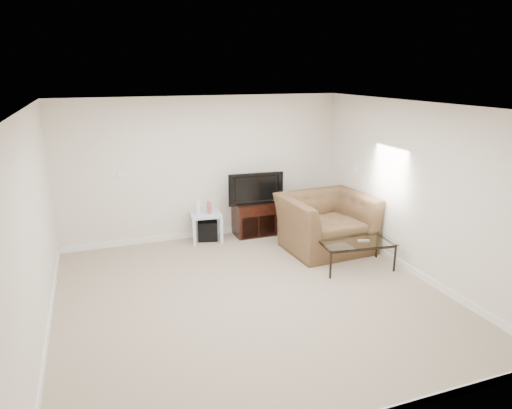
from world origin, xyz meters
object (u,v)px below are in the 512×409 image
object	(u,v)px
television	(254,187)
recliner	(326,214)
subwoofer	(208,230)
coffee_table	(355,254)
side_table	(206,226)
tv_stand	(254,218)

from	to	relation	value
television	recliner	xyz separation A→B (m)	(0.89, -1.05, -0.27)
subwoofer	recliner	world-z (taller)	recliner
subwoofer	coffee_table	size ratio (longest dim) A/B	0.31
television	subwoofer	size ratio (longest dim) A/B	2.73
side_table	subwoofer	bearing A→B (deg)	27.93
recliner	side_table	bearing A→B (deg)	145.38
recliner	coffee_table	distance (m)	0.94
tv_stand	coffee_table	xyz separation A→B (m)	(0.95, -1.93, -0.09)
television	recliner	size ratio (longest dim) A/B	0.66
tv_stand	television	world-z (taller)	television
side_table	subwoofer	size ratio (longest dim) A/B	1.54
television	recliner	world-z (taller)	recliner
television	tv_stand	bearing A→B (deg)	94.85
tv_stand	side_table	xyz separation A→B (m)	(-0.90, 0.00, -0.05)
tv_stand	recliner	bearing A→B (deg)	-51.15
television	subwoofer	world-z (taller)	television
television	side_table	world-z (taller)	television
tv_stand	side_table	world-z (taller)	tv_stand
tv_stand	subwoofer	world-z (taller)	tv_stand
subwoofer	coffee_table	xyz separation A→B (m)	(1.82, -1.95, 0.04)
subwoofer	coffee_table	distance (m)	2.66
tv_stand	television	distance (m)	0.59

